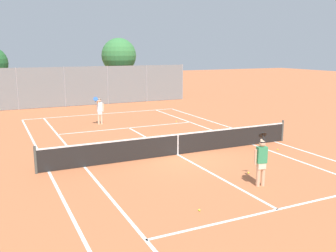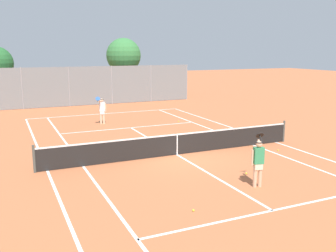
{
  "view_description": "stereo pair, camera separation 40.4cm",
  "coord_description": "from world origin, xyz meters",
  "px_view_note": "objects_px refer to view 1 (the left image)",
  "views": [
    {
      "loc": [
        -7.25,
        -14.19,
        4.56
      ],
      "look_at": [
        0.24,
        1.5,
        1.0
      ],
      "focal_mm": 40.0,
      "sensor_mm": 36.0,
      "label": 1
    },
    {
      "loc": [
        -6.88,
        -14.36,
        4.56
      ],
      "look_at": [
        0.24,
        1.5,
        1.0
      ],
      "focal_mm": 40.0,
      "sensor_mm": 36.0,
      "label": 2
    }
  ],
  "objects_px": {
    "loose_tennis_ball_1": "(248,173)",
    "loose_tennis_ball_2": "(176,121)",
    "player_near_side": "(261,160)",
    "player_far_left": "(100,110)",
    "tree_behind_right": "(118,56)",
    "loose_tennis_ball_3": "(278,150)",
    "loose_tennis_ball_0": "(199,210)",
    "tennis_net": "(178,144)"
  },
  "relations": [
    {
      "from": "loose_tennis_ball_0",
      "to": "loose_tennis_ball_2",
      "type": "distance_m",
      "value": 13.58
    },
    {
      "from": "loose_tennis_ball_0",
      "to": "loose_tennis_ball_3",
      "type": "distance_m",
      "value": 7.83
    },
    {
      "from": "player_near_side",
      "to": "player_far_left",
      "type": "height_order",
      "value": "same"
    },
    {
      "from": "loose_tennis_ball_2",
      "to": "loose_tennis_ball_3",
      "type": "bearing_deg",
      "value": -82.33
    },
    {
      "from": "loose_tennis_ball_0",
      "to": "tennis_net",
      "type": "bearing_deg",
      "value": 69.05
    },
    {
      "from": "player_near_side",
      "to": "loose_tennis_ball_1",
      "type": "xyz_separation_m",
      "value": [
        0.43,
        1.2,
        -0.89
      ]
    },
    {
      "from": "tennis_net",
      "to": "loose_tennis_ball_0",
      "type": "relative_size",
      "value": 181.82
    },
    {
      "from": "tennis_net",
      "to": "loose_tennis_ball_3",
      "type": "bearing_deg",
      "value": -16.36
    },
    {
      "from": "loose_tennis_ball_0",
      "to": "loose_tennis_ball_1",
      "type": "height_order",
      "value": "same"
    },
    {
      "from": "loose_tennis_ball_1",
      "to": "loose_tennis_ball_2",
      "type": "relative_size",
      "value": 1.0
    },
    {
      "from": "tree_behind_right",
      "to": "player_near_side",
      "type": "bearing_deg",
      "value": -97.27
    },
    {
      "from": "loose_tennis_ball_1",
      "to": "loose_tennis_ball_3",
      "type": "bearing_deg",
      "value": 32.75
    },
    {
      "from": "loose_tennis_ball_0",
      "to": "loose_tennis_ball_3",
      "type": "relative_size",
      "value": 1.0
    },
    {
      "from": "player_far_left",
      "to": "tree_behind_right",
      "type": "bearing_deg",
      "value": 66.68
    },
    {
      "from": "player_near_side",
      "to": "tree_behind_right",
      "type": "xyz_separation_m",
      "value": [
        3.18,
        24.95,
        2.99
      ]
    },
    {
      "from": "loose_tennis_ball_1",
      "to": "loose_tennis_ball_3",
      "type": "height_order",
      "value": "same"
    },
    {
      "from": "loose_tennis_ball_3",
      "to": "tree_behind_right",
      "type": "relative_size",
      "value": 0.01
    },
    {
      "from": "tree_behind_right",
      "to": "loose_tennis_ball_3",
      "type": "bearing_deg",
      "value": -88.61
    },
    {
      "from": "player_near_side",
      "to": "tree_behind_right",
      "type": "relative_size",
      "value": 0.31
    },
    {
      "from": "player_near_side",
      "to": "loose_tennis_ball_3",
      "type": "bearing_deg",
      "value": 41.75
    },
    {
      "from": "loose_tennis_ball_2",
      "to": "player_near_side",
      "type": "bearing_deg",
      "value": -102.72
    },
    {
      "from": "player_near_side",
      "to": "player_far_left",
      "type": "bearing_deg",
      "value": 98.99
    },
    {
      "from": "loose_tennis_ball_0",
      "to": "loose_tennis_ball_1",
      "type": "xyz_separation_m",
      "value": [
        3.34,
        2.08,
        0.0
      ]
    },
    {
      "from": "player_near_side",
      "to": "player_far_left",
      "type": "distance_m",
      "value": 13.01
    },
    {
      "from": "tree_behind_right",
      "to": "loose_tennis_ball_1",
      "type": "bearing_deg",
      "value": -96.61
    },
    {
      "from": "player_near_side",
      "to": "loose_tennis_ball_0",
      "type": "bearing_deg",
      "value": -163.17
    },
    {
      "from": "loose_tennis_ball_3",
      "to": "loose_tennis_ball_0",
      "type": "bearing_deg",
      "value": -147.65
    },
    {
      "from": "loose_tennis_ball_1",
      "to": "tree_behind_right",
      "type": "distance_m",
      "value": 24.22
    },
    {
      "from": "player_near_side",
      "to": "loose_tennis_ball_2",
      "type": "bearing_deg",
      "value": 77.28
    },
    {
      "from": "tennis_net",
      "to": "tree_behind_right",
      "type": "relative_size",
      "value": 2.13
    },
    {
      "from": "tennis_net",
      "to": "loose_tennis_ball_3",
      "type": "distance_m",
      "value": 4.72
    },
    {
      "from": "loose_tennis_ball_3",
      "to": "tree_behind_right",
      "type": "height_order",
      "value": "tree_behind_right"
    },
    {
      "from": "tree_behind_right",
      "to": "loose_tennis_ball_2",
      "type": "bearing_deg",
      "value": -92.48
    },
    {
      "from": "loose_tennis_ball_1",
      "to": "loose_tennis_ball_3",
      "type": "relative_size",
      "value": 1.0
    },
    {
      "from": "loose_tennis_ball_1",
      "to": "loose_tennis_ball_2",
      "type": "xyz_separation_m",
      "value": [
        2.17,
        10.33,
        0.0
      ]
    },
    {
      "from": "player_far_left",
      "to": "loose_tennis_ball_2",
      "type": "xyz_separation_m",
      "value": [
        4.64,
        -1.31,
        -0.89
      ]
    },
    {
      "from": "player_far_left",
      "to": "loose_tennis_ball_3",
      "type": "xyz_separation_m",
      "value": [
        5.74,
        -9.54,
        -0.89
      ]
    },
    {
      "from": "tennis_net",
      "to": "loose_tennis_ball_2",
      "type": "relative_size",
      "value": 181.82
    },
    {
      "from": "player_far_left",
      "to": "tree_behind_right",
      "type": "height_order",
      "value": "tree_behind_right"
    },
    {
      "from": "tennis_net",
      "to": "loose_tennis_ball_3",
      "type": "xyz_separation_m",
      "value": [
        4.5,
        -1.32,
        -0.48
      ]
    },
    {
      "from": "loose_tennis_ball_1",
      "to": "tree_behind_right",
      "type": "bearing_deg",
      "value": 83.39
    },
    {
      "from": "tree_behind_right",
      "to": "loose_tennis_ball_0",
      "type": "bearing_deg",
      "value": -103.26
    }
  ]
}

